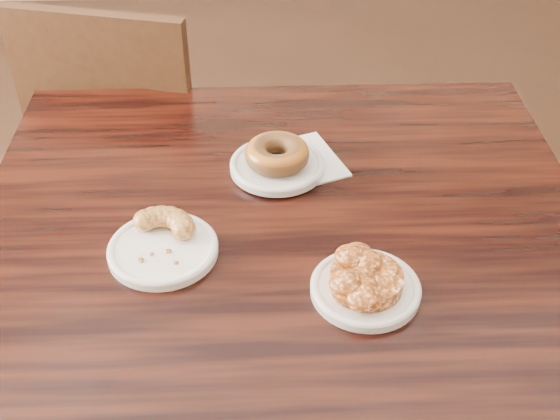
{
  "coord_description": "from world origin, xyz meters",
  "views": [
    {
      "loc": [
        -0.27,
        -1.06,
        1.46
      ],
      "look_at": [
        -0.25,
        -0.25,
        0.8
      ],
      "focal_mm": 45.0,
      "sensor_mm": 36.0,
      "label": 1
    }
  ],
  "objects_px": {
    "glazed_donut": "(277,154)",
    "cruller_fragment": "(161,239)",
    "chair_far": "(147,153)",
    "apple_fritter": "(367,277)",
    "cafe_table": "(284,396)"
  },
  "relations": [
    {
      "from": "glazed_donut",
      "to": "apple_fritter",
      "type": "height_order",
      "value": "glazed_donut"
    },
    {
      "from": "glazed_donut",
      "to": "chair_far",
      "type": "bearing_deg",
      "value": 122.62
    },
    {
      "from": "cafe_table",
      "to": "glazed_donut",
      "type": "bearing_deg",
      "value": 91.66
    },
    {
      "from": "chair_far",
      "to": "apple_fritter",
      "type": "xyz_separation_m",
      "value": [
        0.44,
        -0.79,
        0.33
      ]
    },
    {
      "from": "chair_far",
      "to": "apple_fritter",
      "type": "bearing_deg",
      "value": 132.23
    },
    {
      "from": "cafe_table",
      "to": "apple_fritter",
      "type": "distance_m",
      "value": 0.43
    },
    {
      "from": "apple_fritter",
      "to": "cafe_table",
      "type": "bearing_deg",
      "value": 137.53
    },
    {
      "from": "glazed_donut",
      "to": "cruller_fragment",
      "type": "bearing_deg",
      "value": -130.72
    },
    {
      "from": "apple_fritter",
      "to": "chair_far",
      "type": "bearing_deg",
      "value": 118.74
    },
    {
      "from": "glazed_donut",
      "to": "cruller_fragment",
      "type": "height_order",
      "value": "glazed_donut"
    },
    {
      "from": "glazed_donut",
      "to": "cruller_fragment",
      "type": "relative_size",
      "value": 0.91
    },
    {
      "from": "chair_far",
      "to": "glazed_donut",
      "type": "height_order",
      "value": "chair_far"
    },
    {
      "from": "chair_far",
      "to": "apple_fritter",
      "type": "relative_size",
      "value": 6.18
    },
    {
      "from": "chair_far",
      "to": "cruller_fragment",
      "type": "height_order",
      "value": "chair_far"
    },
    {
      "from": "cafe_table",
      "to": "cruller_fragment",
      "type": "relative_size",
      "value": 8.13
    }
  ]
}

